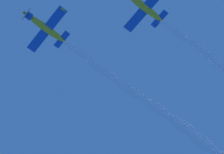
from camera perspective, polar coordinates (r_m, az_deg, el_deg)
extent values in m
ellipsoid|color=gold|center=(86.49, -7.28, 5.34)|extent=(6.84, 5.18, 1.47)
cylinder|color=#194CB2|center=(86.15, -9.12, 6.64)|extent=(1.51, 1.59, 1.25)
cone|color=yellow|center=(86.09, -9.52, 6.92)|extent=(0.97, 0.92, 0.61)
cylinder|color=#3F3F47|center=(86.10, -9.43, 6.85)|extent=(1.51, 2.29, 2.66)
cube|color=#194CB2|center=(86.35, -7.18, 5.21)|extent=(6.54, 8.69, 0.55)
ellipsoid|color=gold|center=(84.45, -5.40, 7.40)|extent=(0.99, 0.80, 0.32)
ellipsoid|color=gold|center=(88.44, -8.87, 3.10)|extent=(0.99, 0.80, 0.32)
cube|color=#194CB2|center=(86.98, -5.53, 4.12)|extent=(2.71, 3.35, 0.27)
cube|color=gold|center=(87.49, -5.44, 4.26)|extent=(1.12, 0.86, 1.29)
ellipsoid|color=#1E232D|center=(86.86, -7.41, 5.60)|extent=(1.84, 1.62, 0.82)
ellipsoid|color=gold|center=(84.91, 3.58, 7.66)|extent=(6.84, 5.18, 1.41)
cube|color=#194CB2|center=(84.80, 3.70, 7.53)|extent=(6.54, 8.69, 0.52)
ellipsoid|color=gold|center=(86.24, 1.70, 5.36)|extent=(0.99, 0.80, 0.31)
cube|color=#194CB2|center=(85.84, 5.24, 6.38)|extent=(2.71, 3.35, 0.26)
cube|color=gold|center=(86.37, 5.27, 6.50)|extent=(1.11, 0.85, 1.28)
ellipsoid|color=#1E232D|center=(85.25, 3.40, 7.92)|extent=(1.84, 1.62, 0.80)
ellipsoid|color=white|center=(87.66, -3.40, 2.59)|extent=(6.83, 5.11, 1.57)
ellipsoid|color=white|center=(88.87, -0.74, 0.49)|extent=(6.98, 5.32, 1.82)
ellipsoid|color=white|center=(90.55, 2.17, -1.54)|extent=(7.13, 5.53, 2.07)
ellipsoid|color=white|center=(92.12, 4.83, -3.37)|extent=(7.28, 5.75, 2.31)
ellipsoid|color=white|center=(94.58, 7.74, -5.33)|extent=(7.43, 5.96, 2.56)
ellipsoid|color=white|center=(96.90, 9.87, -7.06)|extent=(7.58, 6.18, 2.81)
ellipsoid|color=white|center=(86.91, 7.13, 4.79)|extent=(6.83, 5.11, 1.57)
ellipsoid|color=white|center=(88.63, 10.00, 2.79)|extent=(6.98, 5.32, 1.82)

